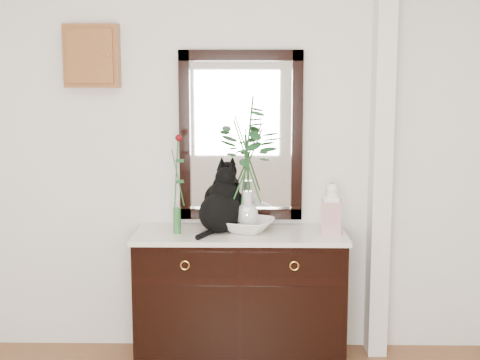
{
  "coord_description": "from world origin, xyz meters",
  "views": [
    {
      "loc": [
        0.17,
        -2.37,
        1.81
      ],
      "look_at": [
        0.1,
        1.63,
        1.2
      ],
      "focal_mm": 50.0,
      "sensor_mm": 36.0,
      "label": 1
    }
  ],
  "objects_px": {
    "cat": "(220,199)",
    "ginger_jar": "(331,207)",
    "sideboard": "(240,290)",
    "lotus_bowl": "(247,225)"
  },
  "relations": [
    {
      "from": "cat",
      "to": "ginger_jar",
      "type": "relative_size",
      "value": 1.27
    },
    {
      "from": "sideboard",
      "to": "lotus_bowl",
      "type": "distance_m",
      "value": 0.42
    },
    {
      "from": "sideboard",
      "to": "ginger_jar",
      "type": "xyz_separation_m",
      "value": [
        0.57,
        0.0,
        0.54
      ]
    },
    {
      "from": "cat",
      "to": "lotus_bowl",
      "type": "relative_size",
      "value": 1.24
    },
    {
      "from": "lotus_bowl",
      "to": "ginger_jar",
      "type": "distance_m",
      "value": 0.54
    },
    {
      "from": "cat",
      "to": "ginger_jar",
      "type": "height_order",
      "value": "cat"
    },
    {
      "from": "cat",
      "to": "lotus_bowl",
      "type": "height_order",
      "value": "cat"
    },
    {
      "from": "lotus_bowl",
      "to": "sideboard",
      "type": "bearing_deg",
      "value": -146.77
    },
    {
      "from": "sideboard",
      "to": "lotus_bowl",
      "type": "xyz_separation_m",
      "value": [
        0.04,
        0.03,
        0.42
      ]
    },
    {
      "from": "lotus_bowl",
      "to": "ginger_jar",
      "type": "bearing_deg",
      "value": -2.79
    }
  ]
}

